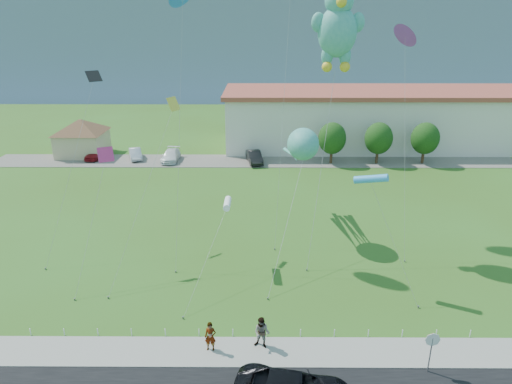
% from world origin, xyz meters
% --- Properties ---
extents(ground, '(160.00, 160.00, 0.00)m').
position_xyz_m(ground, '(0.00, 0.00, 0.00)').
color(ground, '#335417').
rests_on(ground, ground).
extents(sidewalk, '(80.00, 2.50, 0.10)m').
position_xyz_m(sidewalk, '(0.00, -2.75, 0.05)').
color(sidewalk, gray).
rests_on(sidewalk, ground).
extents(parking_strip, '(70.00, 6.00, 0.06)m').
position_xyz_m(parking_strip, '(0.00, 35.00, 0.03)').
color(parking_strip, '#59544C').
rests_on(parking_strip, ground).
extents(hill_ridge, '(160.00, 50.00, 25.00)m').
position_xyz_m(hill_ridge, '(0.00, 120.00, 12.50)').
color(hill_ridge, slate).
rests_on(hill_ridge, ground).
extents(pavilion, '(9.20, 9.20, 5.00)m').
position_xyz_m(pavilion, '(-24.00, 38.00, 3.02)').
color(pavilion, tan).
rests_on(pavilion, ground).
extents(warehouse, '(61.00, 15.00, 8.20)m').
position_xyz_m(warehouse, '(26.00, 44.00, 4.12)').
color(warehouse, beige).
rests_on(warehouse, ground).
extents(stop_sign, '(0.80, 0.07, 2.50)m').
position_xyz_m(stop_sign, '(9.50, -4.21, 1.87)').
color(stop_sign, slate).
rests_on(stop_sign, ground).
extents(rope_fence, '(26.05, 0.05, 0.50)m').
position_xyz_m(rope_fence, '(0.00, -1.30, 0.25)').
color(rope_fence, white).
rests_on(rope_fence, ground).
extents(tree_near, '(3.60, 3.60, 5.47)m').
position_xyz_m(tree_near, '(10.00, 34.00, 3.39)').
color(tree_near, '#3F2B19').
rests_on(tree_near, ground).
extents(tree_mid, '(3.60, 3.60, 5.47)m').
position_xyz_m(tree_mid, '(16.00, 34.00, 3.39)').
color(tree_mid, '#3F2B19').
rests_on(tree_mid, ground).
extents(tree_far, '(3.60, 3.60, 5.47)m').
position_xyz_m(tree_far, '(22.00, 34.00, 3.39)').
color(tree_far, '#3F2B19').
rests_on(tree_far, ground).
extents(pedestrian_left, '(0.67, 0.46, 1.76)m').
position_xyz_m(pedestrian_left, '(-2.17, -2.59, 0.98)').
color(pedestrian_left, gray).
rests_on(pedestrian_left, sidewalk).
extents(pedestrian_right, '(1.11, 0.98, 1.90)m').
position_xyz_m(pedestrian_right, '(0.71, -2.35, 1.05)').
color(pedestrian_right, gray).
rests_on(pedestrian_right, sidewalk).
extents(parked_car_red, '(1.93, 4.28, 1.43)m').
position_xyz_m(parked_car_red, '(-21.67, 35.86, 0.77)').
color(parked_car_red, maroon).
rests_on(parked_car_red, parking_strip).
extents(parked_car_silver, '(2.78, 4.47, 1.39)m').
position_xyz_m(parked_car_silver, '(-16.19, 35.90, 0.75)').
color(parked_car_silver, silver).
rests_on(parked_car_silver, parking_strip).
extents(parked_car_white, '(2.08, 5.02, 1.45)m').
position_xyz_m(parked_car_white, '(-11.21, 34.93, 0.79)').
color(parked_car_white, white).
rests_on(parked_car_white, parking_strip).
extents(parked_car_black, '(2.47, 4.96, 1.56)m').
position_xyz_m(parked_car_black, '(-0.06, 34.12, 0.84)').
color(parked_car_black, black).
rests_on(parked_car_black, parking_strip).
extents(octopus_kite, '(4.32, 15.98, 9.48)m').
position_xyz_m(octopus_kite, '(4.11, 13.45, 7.52)').
color(octopus_kite, teal).
rests_on(octopus_kite, ground).
extents(teddy_bear_kite, '(4.25, 7.30, 20.21)m').
position_xyz_m(teddy_bear_kite, '(6.35, 12.29, 17.23)').
color(teddy_bear_kite, teal).
rests_on(teddy_bear_kite, ground).
extents(small_kite_white, '(2.75, 8.16, 5.44)m').
position_xyz_m(small_kite_white, '(-1.79, 7.29, 4.96)').
color(small_kite_white, white).
rests_on(small_kite_white, ground).
extents(small_kite_cyan, '(3.36, 4.22, 8.27)m').
position_xyz_m(small_kite_cyan, '(7.88, 4.62, 7.78)').
color(small_kite_cyan, '#329BE3').
rests_on(small_kite_cyan, ground).
extents(small_kite_purple, '(1.80, 6.64, 17.17)m').
position_xyz_m(small_kite_purple, '(11.81, 13.47, 16.11)').
color(small_kite_purple, purple).
rests_on(small_kite_purple, ground).
extents(small_kite_yellow, '(4.23, 9.75, 11.98)m').
position_xyz_m(small_kite_yellow, '(-6.52, 10.47, 10.09)').
color(small_kite_yellow, yellow).
rests_on(small_kite_yellow, ground).
extents(small_kite_black, '(3.50, 8.03, 13.84)m').
position_xyz_m(small_kite_black, '(-13.07, 12.75, 11.68)').
color(small_kite_black, black).
rests_on(small_kite_black, ground).
extents(small_kite_pink, '(1.90, 6.53, 8.89)m').
position_xyz_m(small_kite_pink, '(-10.70, 7.57, 7.59)').
color(small_kite_pink, '#CE2D71').
rests_on(small_kite_pink, ground).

